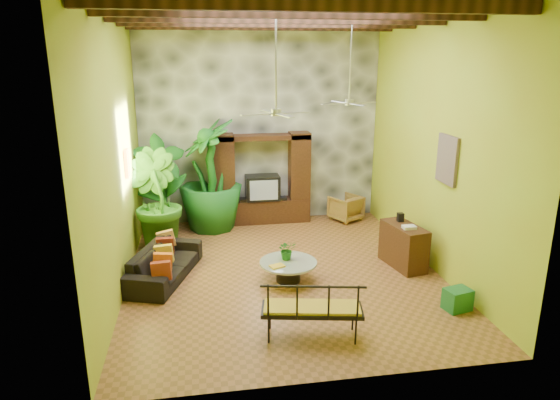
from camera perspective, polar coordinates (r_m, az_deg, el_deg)
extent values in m
plane|color=brown|center=(10.03, 0.37, -8.21)|extent=(7.00, 7.00, 0.00)
cube|color=silver|center=(9.16, 0.44, 21.55)|extent=(6.00, 7.00, 0.02)
cube|color=#A6A525|center=(12.70, -2.31, 8.78)|extent=(6.00, 0.02, 5.00)
cube|color=#A6A525|center=(9.26, -18.30, 5.13)|extent=(0.02, 7.00, 5.00)
cube|color=#A6A525|center=(10.22, 17.33, 6.20)|extent=(0.02, 7.00, 5.00)
cube|color=#3E4046|center=(12.64, -2.28, 8.75)|extent=(5.98, 0.10, 4.98)
cube|color=#361C11|center=(6.60, 4.56, 21.60)|extent=(5.95, 0.16, 0.22)
cube|color=#361C11|center=(7.87, 2.16, 20.78)|extent=(5.95, 0.16, 0.22)
cube|color=#361C11|center=(9.14, 0.43, 20.18)|extent=(5.95, 0.16, 0.22)
cube|color=#361C11|center=(10.43, -0.86, 19.70)|extent=(5.95, 0.16, 0.22)
cube|color=#361C11|center=(11.71, -1.86, 19.33)|extent=(5.95, 0.16, 0.22)
cube|color=black|center=(12.83, -2.00, -1.22)|extent=(2.40, 0.50, 0.60)
cube|color=black|center=(12.48, -6.38, 2.96)|extent=(0.50, 0.48, 2.00)
cube|color=black|center=(12.71, 2.21, 3.30)|extent=(0.50, 0.48, 2.00)
cube|color=black|center=(12.39, -2.09, 7.19)|extent=(2.40, 0.48, 0.12)
cube|color=black|center=(12.64, -2.01, 1.44)|extent=(0.85, 0.52, 0.62)
cube|color=#8C99A8|center=(12.38, -1.85, 1.12)|extent=(0.70, 0.02, 0.50)
cylinder|color=#A7A7AB|center=(8.70, -0.46, 15.89)|extent=(0.04, 0.04, 1.80)
cylinder|color=#A7A7AB|center=(8.75, -0.45, 9.99)|extent=(0.18, 0.18, 0.12)
cube|color=#A7A7AB|center=(8.90, 1.70, 9.96)|extent=(0.58, 0.26, 0.01)
cube|color=#A7A7AB|center=(9.08, -1.38, 10.09)|extent=(0.26, 0.58, 0.01)
cube|color=#A7A7AB|center=(8.61, -2.67, 9.73)|extent=(0.58, 0.26, 0.01)
cube|color=#A7A7AB|center=(8.43, 0.56, 9.60)|extent=(0.26, 0.58, 0.01)
cylinder|color=#A7A7AB|center=(10.67, 8.11, 15.82)|extent=(0.04, 0.04, 1.80)
cylinder|color=#A7A7AB|center=(10.71, 7.91, 11.00)|extent=(0.18, 0.18, 0.12)
cube|color=#A7A7AB|center=(10.91, 9.54, 10.92)|extent=(0.58, 0.26, 0.01)
cube|color=#A7A7AB|center=(11.02, 6.90, 11.08)|extent=(0.26, 0.58, 0.01)
cube|color=#A7A7AB|center=(10.53, 6.22, 10.86)|extent=(0.58, 0.26, 0.01)
cube|color=#A7A7AB|center=(10.41, 8.98, 10.70)|extent=(0.26, 0.58, 0.01)
cube|color=orange|center=(10.30, -17.09, 4.03)|extent=(0.06, 0.32, 0.55)
cube|color=#26508B|center=(9.71, 18.57, 4.39)|extent=(0.06, 0.70, 0.90)
imported|color=black|center=(9.91, -13.05, -7.03)|extent=(1.46, 2.26, 0.61)
imported|color=#935C35|center=(13.07, 7.53, -0.89)|extent=(0.96, 0.97, 0.66)
imported|color=#19621A|center=(11.92, -13.32, 1.49)|extent=(1.50, 1.29, 2.41)
imported|color=#2A6A1B|center=(11.11, -14.12, -0.11)|extent=(1.57, 1.57, 2.23)
imported|color=#1A6321|center=(12.17, -7.96, 2.81)|extent=(1.78, 1.78, 2.71)
cylinder|color=black|center=(9.58, 0.94, -8.25)|extent=(0.46, 0.46, 0.36)
cylinder|color=#B6C2BC|center=(9.50, 0.95, -7.16)|extent=(1.09, 1.09, 0.04)
imported|color=#1B6019|center=(9.54, 0.80, -5.69)|extent=(0.38, 0.34, 0.38)
cube|color=gold|center=(9.27, -0.33, -7.56)|extent=(0.31, 0.26, 0.03)
cube|color=black|center=(7.74, 3.67, -12.43)|extent=(1.59, 0.79, 0.06)
cube|color=gold|center=(7.72, 3.67, -12.16)|extent=(1.51, 0.72, 0.06)
cube|color=black|center=(7.37, 4.19, -11.59)|extent=(1.51, 0.33, 0.54)
cube|color=#351F10|center=(10.45, 13.93, -5.09)|extent=(0.69, 1.17, 0.87)
cube|color=#1B662A|center=(9.10, 19.62, -10.65)|extent=(0.49, 0.41, 0.37)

